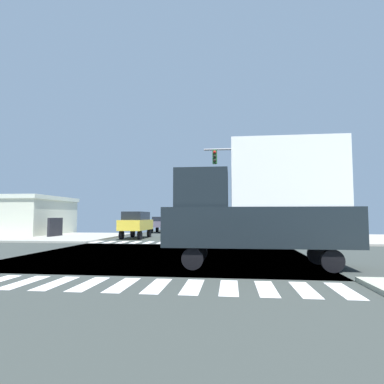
% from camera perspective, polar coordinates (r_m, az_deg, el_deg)
% --- Properties ---
extents(ground, '(90.00, 90.00, 0.05)m').
position_cam_1_polar(ground, '(16.82, -4.71, -11.00)').
color(ground, '#333935').
extents(sidewalk_corner_ne, '(12.00, 12.00, 0.14)m').
position_cam_1_polar(sidewalk_corner_ne, '(30.03, 25.83, -7.44)').
color(sidewalk_corner_ne, '#A09B91').
rests_on(sidewalk_corner_ne, ground).
extents(sidewalk_corner_nw, '(12.00, 12.00, 0.14)m').
position_cam_1_polar(sidewalk_corner_nw, '(32.78, -23.26, -7.21)').
color(sidewalk_corner_nw, '#9B9B91').
rests_on(sidewalk_corner_nw, ground).
extents(crosswalk_near, '(13.50, 2.00, 0.01)m').
position_cam_1_polar(crosswalk_near, '(9.94, -14.93, -15.42)').
color(crosswalk_near, silver).
rests_on(crosswalk_near, ground).
extents(crosswalk_far, '(13.50, 2.00, 0.01)m').
position_cam_1_polar(crosswalk_far, '(24.01, -1.79, -8.92)').
color(crosswalk_far, silver).
rests_on(crosswalk_far, ground).
extents(traffic_signal_mast, '(6.70, 0.55, 7.20)m').
position_cam_1_polar(traffic_signal_mast, '(23.64, 12.13, 3.99)').
color(traffic_signal_mast, gray).
rests_on(traffic_signal_mast, ground).
extents(street_lamp, '(1.78, 0.32, 7.03)m').
position_cam_1_polar(street_lamp, '(33.40, 14.88, -0.13)').
color(street_lamp, gray).
rests_on(street_lamp, ground).
extents(bank_building, '(13.04, 8.55, 3.94)m').
position_cam_1_polar(bank_building, '(38.65, -29.79, -3.66)').
color(bank_building, beige).
rests_on(bank_building, ground).
extents(suv_nearside_1, '(1.96, 4.60, 2.34)m').
position_cam_1_polar(suv_nearside_1, '(29.19, -9.80, -5.30)').
color(suv_nearside_1, black).
rests_on(suv_nearside_1, ground).
extents(suv_farside_2, '(1.96, 4.60, 2.34)m').
position_cam_1_polar(suv_farside_2, '(44.90, -3.89, -4.97)').
color(suv_farside_2, black).
rests_on(suv_farside_2, ground).
extents(suv_leading_3, '(1.96, 4.60, 2.34)m').
position_cam_1_polar(suv_leading_3, '(55.31, -1.86, -4.84)').
color(suv_leading_3, black).
rests_on(suv_leading_3, ground).
extents(box_truck_trailing_2, '(7.20, 2.40, 4.85)m').
position_cam_1_polar(box_truck_trailing_2, '(12.95, 12.46, -1.45)').
color(box_truck_trailing_2, black).
rests_on(box_truck_trailing_2, ground).
extents(sedan_outer_1, '(1.80, 4.30, 1.88)m').
position_cam_1_polar(sedan_outer_1, '(38.90, -5.57, -5.48)').
color(sedan_outer_1, black).
rests_on(sedan_outer_1, ground).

